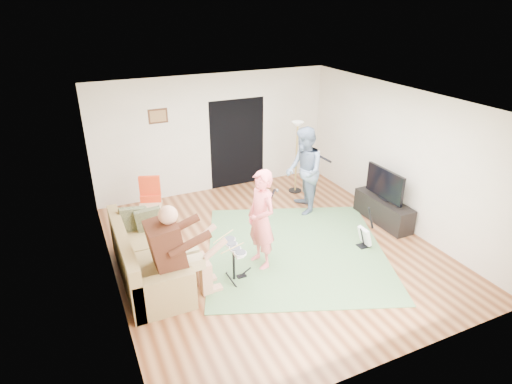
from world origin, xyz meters
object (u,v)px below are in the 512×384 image
sofa (144,262)px  singer (261,220)px  drum_kit (234,265)px  television (385,184)px  torchiere_lamp (297,145)px  tv_cabinet (383,210)px  guitarist (304,171)px  guitar_spare (365,236)px  dining_chair (150,210)px

sofa → singer: 2.02m
drum_kit → television: 3.54m
torchiere_lamp → tv_cabinet: bearing=-66.9°
television → singer: bearing=-172.9°
guitarist → torchiere_lamp: guitarist is taller
guitarist → torchiere_lamp: bearing=176.2°
singer → tv_cabinet: 3.00m
torchiere_lamp → television: 2.24m
guitar_spare → tv_cabinet: (0.95, 0.65, 0.02)m
guitarist → tv_cabinet: (1.24, -1.10, -0.67)m
singer → tv_cabinet: size_ratio=1.23×
guitarist → tv_cabinet: 1.79m
guitar_spare → dining_chair: dining_chair is taller
sofa → tv_cabinet: bearing=-0.9°
singer → guitar_spare: (1.96, -0.29, -0.63)m
sofa → guitar_spare: bearing=-10.6°
guitarist → guitar_spare: 1.90m
sofa → television: 4.78m
singer → torchiere_lamp: singer is taller
guitarist → dining_chair: guitarist is taller
singer → dining_chair: 2.62m
singer → television: bearing=89.1°
torchiere_lamp → drum_kit: bearing=-134.9°
sofa → tv_cabinet: 4.80m
guitarist → television: bearing=64.5°
guitarist → torchiere_lamp: (0.37, 0.96, 0.24)m
drum_kit → sofa: bearing=153.4°
guitarist → guitar_spare: guitarist is taller
drum_kit → television: television is taller
sofa → television: (4.75, -0.07, 0.55)m
drum_kit → singer: (0.59, 0.22, 0.58)m
sofa → torchiere_lamp: torchiere_lamp is taller
torchiere_lamp → tv_cabinet: (0.88, -2.06, -0.90)m
guitar_spare → television: (0.90, 0.65, 0.62)m
guitar_spare → dining_chair: (-3.37, 2.43, 0.13)m
tv_cabinet → television: size_ratio=1.38×
singer → torchiere_lamp: 3.17m
tv_cabinet → drum_kit: bearing=-170.6°
torchiere_lamp → television: torchiere_lamp is taller
guitar_spare → television: 1.27m
singer → sofa: bearing=-110.8°
torchiere_lamp → dining_chair: size_ratio=1.67×
dining_chair → torchiere_lamp: bearing=23.5°
sofa → torchiere_lamp: bearing=26.8°
guitar_spare → dining_chair: size_ratio=0.80×
sofa → tv_cabinet: size_ratio=1.58×
sofa → guitarist: 3.75m
dining_chair → tv_cabinet: bearing=-3.4°
drum_kit → singer: bearing=20.5°
drum_kit → guitarist: guitarist is taller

